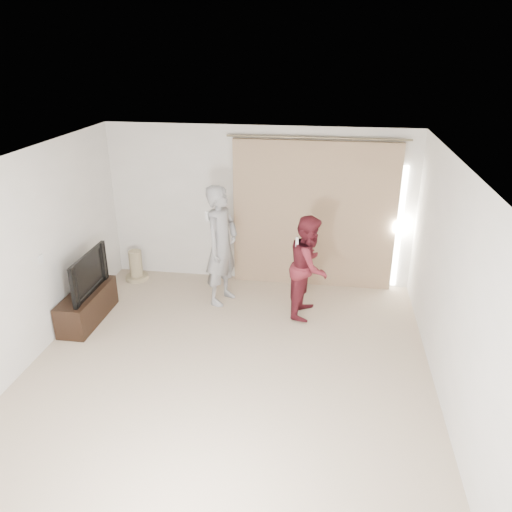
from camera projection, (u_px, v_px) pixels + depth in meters
The scene contains 10 objects.
floor at pixel (227, 373), 6.16m from camera, with size 5.50×5.50×0.00m, color tan.
wall_back at pixel (259, 206), 8.15m from camera, with size 5.00×0.04×2.60m, color silver.
wall_left at pixel (20, 265), 5.99m from camera, with size 0.04×5.50×2.60m.
ceiling at pixel (221, 164), 5.14m from camera, with size 5.00×5.50×0.01m, color white.
curtain at pixel (315, 216), 8.00m from camera, with size 2.80×0.11×2.46m.
tv_console at pixel (87, 306), 7.26m from camera, with size 0.41×1.19×0.46m, color black.
tv at pixel (83, 273), 7.05m from camera, with size 1.04×0.14×0.60m, color black.
scratching_post at pixel (136, 268), 8.54m from camera, with size 0.39×0.39×0.52m.
person_man at pixel (221, 246), 7.54m from camera, with size 0.65×0.79×1.87m.
person_woman at pixel (309, 266), 7.24m from camera, with size 0.70×0.83×1.54m.
Camera 1 is at (1.12, -4.99, 3.74)m, focal length 35.00 mm.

